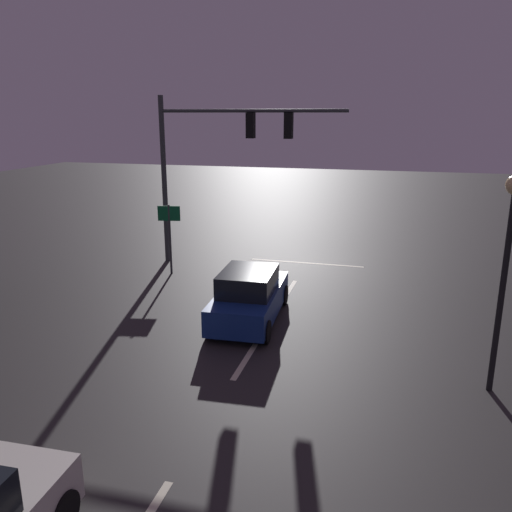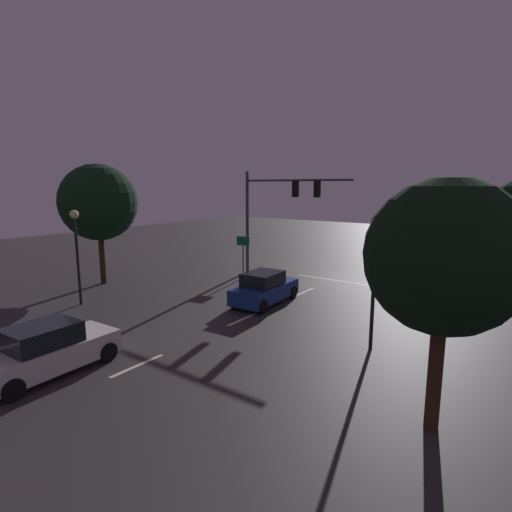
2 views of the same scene
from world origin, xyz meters
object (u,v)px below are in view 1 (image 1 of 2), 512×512
at_px(car_approaching, 249,297).
at_px(street_lamp_left_kerb, 508,245).
at_px(traffic_signal_assembly, 217,149).
at_px(route_sign, 169,224).

distance_m(car_approaching, street_lamp_left_kerb, 7.75).
relative_size(traffic_signal_assembly, route_sign, 2.74).
bearing_deg(car_approaching, street_lamp_left_kerb, 158.15).
relative_size(car_approaching, route_sign, 1.55).
height_order(traffic_signal_assembly, car_approaching, traffic_signal_assembly).
xyz_separation_m(traffic_signal_assembly, route_sign, (1.47, 1.78, -2.91)).
height_order(car_approaching, street_lamp_left_kerb, street_lamp_left_kerb).
height_order(street_lamp_left_kerb, route_sign, street_lamp_left_kerb).
distance_m(car_approaching, route_sign, 6.14).
height_order(traffic_signal_assembly, street_lamp_left_kerb, traffic_signal_assembly).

